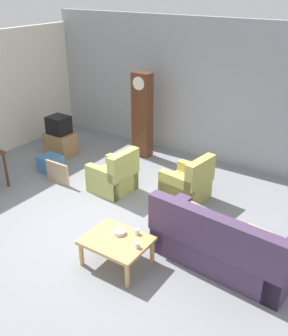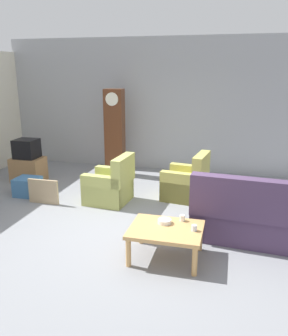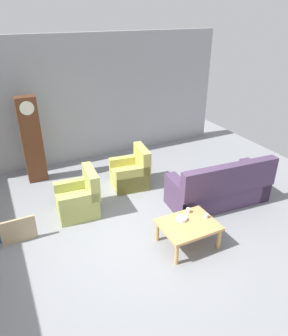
# 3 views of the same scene
# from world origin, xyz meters

# --- Properties ---
(ground_plane) EXTENTS (10.40, 10.40, 0.00)m
(ground_plane) POSITION_xyz_m (0.00, 0.00, 0.00)
(ground_plane) COLOR gray
(garage_door_wall) EXTENTS (8.40, 0.16, 3.20)m
(garage_door_wall) POSITION_xyz_m (0.00, 3.60, 1.60)
(garage_door_wall) COLOR #9EA0A5
(garage_door_wall) RESTS_ON ground_plane
(couch_floral) EXTENTS (2.17, 1.05, 1.04)m
(couch_floral) POSITION_xyz_m (2.07, 0.06, 0.35)
(couch_floral) COLOR #4C3856
(couch_floral) RESTS_ON ground_plane
(armchair_olive_near) EXTENTS (0.84, 0.82, 0.92)m
(armchair_olive_near) POSITION_xyz_m (-0.66, 1.03, 0.31)
(armchair_olive_near) COLOR tan
(armchair_olive_near) RESTS_ON ground_plane
(armchair_olive_far) EXTENTS (0.89, 0.86, 0.92)m
(armchair_olive_far) POSITION_xyz_m (0.72, 1.57, 0.31)
(armchair_olive_far) COLOR tan
(armchair_olive_far) RESTS_ON ground_plane
(coffee_table_wood) EXTENTS (0.96, 0.76, 0.44)m
(coffee_table_wood) POSITION_xyz_m (0.75, -0.74, 0.38)
(coffee_table_wood) COLOR tan
(coffee_table_wood) RESTS_ON ground_plane
(grandfather_clock) EXTENTS (0.44, 0.30, 2.02)m
(grandfather_clock) POSITION_xyz_m (-1.18, 2.83, 1.02)
(grandfather_clock) COLOR #562D19
(grandfather_clock) RESTS_ON ground_plane
(framed_picture_leaning) EXTENTS (0.60, 0.05, 0.47)m
(framed_picture_leaning) POSITION_xyz_m (-1.86, 0.64, 0.23)
(framed_picture_leaning) COLOR tan
(framed_picture_leaning) RESTS_ON ground_plane
(cup_white_porcelain) EXTENTS (0.07, 0.07, 0.09)m
(cup_white_porcelain) POSITION_xyz_m (0.93, -0.46, 0.48)
(cup_white_porcelain) COLOR white
(cup_white_porcelain) RESTS_ON coffee_table_wood
(cup_blue_rimmed) EXTENTS (0.07, 0.07, 0.08)m
(cup_blue_rimmed) POSITION_xyz_m (1.12, -0.73, 0.48)
(cup_blue_rimmed) COLOR silver
(cup_blue_rimmed) RESTS_ON coffee_table_wood
(bowl_white_stacked) EXTENTS (0.19, 0.19, 0.06)m
(bowl_white_stacked) POSITION_xyz_m (0.71, -0.60, 0.47)
(bowl_white_stacked) COLOR white
(bowl_white_stacked) RESTS_ON coffee_table_wood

